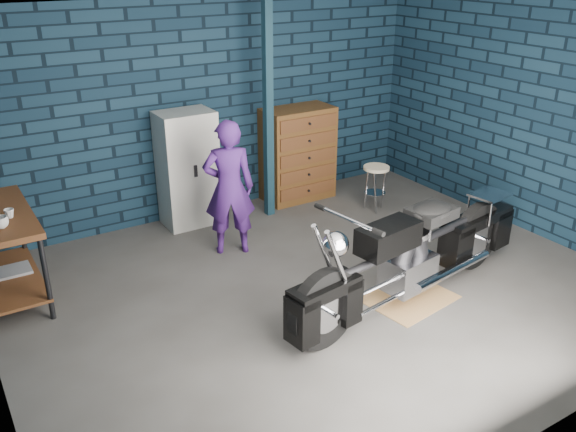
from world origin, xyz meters
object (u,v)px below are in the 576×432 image
Objects in this scene: tool_chest at (298,154)px; shop_stool at (375,188)px; locker at (188,169)px; motorcycle at (415,247)px; person at (229,188)px; workbench at (5,256)px; storage_bin at (12,281)px.

tool_chest reaches higher than shop_stool.
locker is at bearing 180.00° from tool_chest.
tool_chest reaches higher than motorcycle.
motorcycle is 1.71× the size of person.
workbench is 3.57× the size of storage_bin.
workbench is at bearing 16.52° from person.
person is at bearing 110.05° from motorcycle.
motorcycle is 2.91m from tool_chest.
workbench is 3.97m from motorcycle.
person reaches higher than shop_stool.
person reaches higher than workbench.
locker is 1.13× the size of tool_chest.
locker reaches higher than tool_chest.
tool_chest is (0.51, 2.86, 0.05)m from motorcycle.
person reaches higher than storage_bin.
motorcycle is 2.16m from person.
locker is at bearing -62.96° from person.
locker is at bearing 17.78° from workbench.
motorcycle is at bearing -34.00° from storage_bin.
storage_bin is at bearing -164.48° from locker.
person is (-1.02, 1.89, 0.19)m from motorcycle.
workbench is at bearing -101.10° from storage_bin.
workbench is 1.10× the size of tool_chest.
motorcycle is 2.08× the size of tool_chest.
motorcycle is 4.31× the size of shop_stool.
workbench is 0.35m from storage_bin.
locker reaches higher than motorcycle.
locker is (2.25, 0.72, 0.26)m from workbench.
workbench is 0.98× the size of locker.
workbench is at bearing 138.99° from motorcycle.
storage_bin is at bearing 137.61° from motorcycle.
locker is (-1.10, 2.86, 0.14)m from motorcycle.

